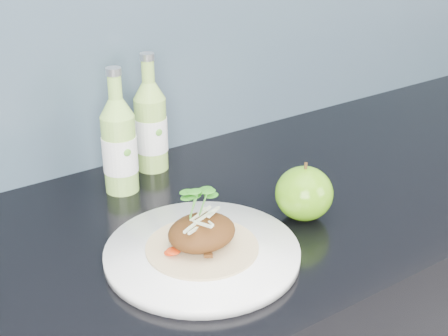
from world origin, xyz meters
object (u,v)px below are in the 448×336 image
Objects in this scene: cider_bottle_left at (119,146)px; green_apple at (304,193)px; cider_bottle_right at (151,126)px; dinner_plate at (202,253)px.

green_apple is at bearing -33.09° from cider_bottle_left.
dinner_plate is at bearing -92.42° from cider_bottle_right.
cider_bottle_left reaches higher than green_apple.
green_apple reaches higher than dinner_plate.
cider_bottle_left is (0.00, 0.26, 0.08)m from dinner_plate.
green_apple is (0.20, 0.01, 0.04)m from dinner_plate.
cider_bottle_right is at bearing 109.80° from green_apple.
dinner_plate is 2.86× the size of green_apple.
dinner_plate is at bearing -70.90° from cider_bottle_left.
dinner_plate is at bearing -178.37° from green_apple.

